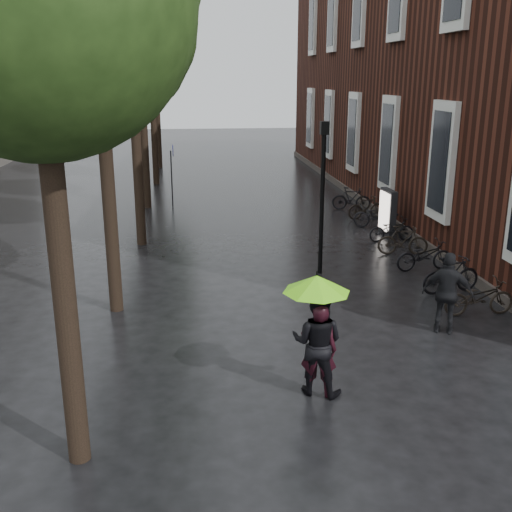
{
  "coord_description": "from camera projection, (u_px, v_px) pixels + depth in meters",
  "views": [
    {
      "loc": [
        -2.25,
        -6.95,
        5.48
      ],
      "look_at": [
        -0.75,
        6.24,
        1.49
      ],
      "focal_mm": 42.0,
      "sensor_mm": 36.0,
      "label": 1
    }
  ],
  "objects": [
    {
      "name": "parked_bicycles",
      "position": [
        400.0,
        236.0,
        19.66
      ],
      "size": [
        2.07,
        12.57,
        1.0
      ],
      "color": "black",
      "rests_on": "ground"
    },
    {
      "name": "lamp_post",
      "position": [
        323.0,
        184.0,
        16.64
      ],
      "size": [
        0.22,
        0.22,
        4.32
      ],
      "rotation": [
        0.0,
        0.0,
        -0.02
      ],
      "color": "black",
      "rests_on": "ground"
    },
    {
      "name": "person_black",
      "position": [
        317.0,
        343.0,
        10.58
      ],
      "size": [
        1.17,
        1.07,
        1.94
      ],
      "primitive_type": "imported",
      "rotation": [
        0.0,
        0.0,
        2.68
      ],
      "color": "black",
      "rests_on": "ground"
    },
    {
      "name": "ad_lightbox",
      "position": [
        387.0,
        212.0,
        21.34
      ],
      "size": [
        0.26,
        1.1,
        1.66
      ],
      "rotation": [
        0.0,
        0.0,
        0.04
      ],
      "color": "black",
      "rests_on": "ground"
    },
    {
      "name": "cycle_sign",
      "position": [
        172.0,
        166.0,
        25.53
      ],
      "size": [
        0.14,
        0.49,
        2.71
      ],
      "rotation": [
        0.0,
        0.0,
        0.03
      ],
      "color": "#262628",
      "rests_on": "ground"
    },
    {
      "name": "ground",
      "position": [
        359.0,
        482.0,
        8.44
      ],
      "size": [
        120.0,
        120.0,
        0.0
      ],
      "primitive_type": "plane",
      "color": "black"
    },
    {
      "name": "street_trees",
      "position": [
        135.0,
        51.0,
        21.32
      ],
      "size": [
        4.33,
        34.03,
        8.91
      ],
      "color": "black",
      "rests_on": "ground"
    },
    {
      "name": "person_burgundy",
      "position": [
        319.0,
        350.0,
        10.5
      ],
      "size": [
        0.74,
        0.6,
        1.76
      ],
      "primitive_type": "imported",
      "rotation": [
        0.0,
        0.0,
        2.83
      ],
      "color": "black",
      "rests_on": "ground"
    },
    {
      "name": "pedestrian_walking",
      "position": [
        448.0,
        293.0,
        13.11
      ],
      "size": [
        1.17,
        0.87,
        1.85
      ],
      "primitive_type": "imported",
      "rotation": [
        0.0,
        0.0,
        2.7
      ],
      "color": "black",
      "rests_on": "ground"
    },
    {
      "name": "lime_umbrella",
      "position": [
        317.0,
        284.0,
        10.2
      ],
      "size": [
        1.18,
        1.18,
        1.73
      ],
      "rotation": [
        0.0,
        0.0,
        -0.21
      ],
      "color": "black",
      "rests_on": "ground"
    },
    {
      "name": "brick_building",
      "position": [
        475.0,
        64.0,
        26.36
      ],
      "size": [
        10.2,
        33.2,
        12.0
      ],
      "color": "#38160F",
      "rests_on": "ground"
    }
  ]
}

